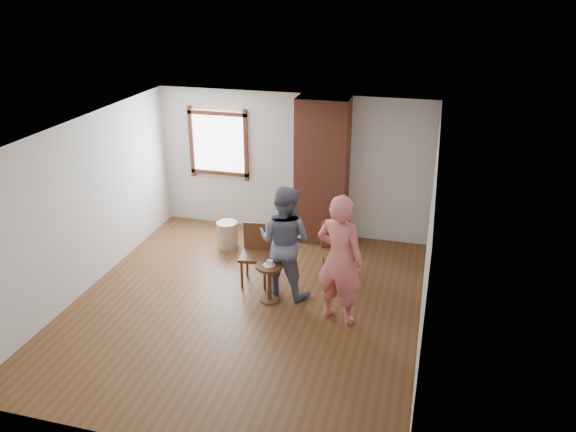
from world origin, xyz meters
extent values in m
plane|color=brown|center=(0.00, 0.00, 0.00)|extent=(5.50, 5.50, 0.00)
cube|color=silver|center=(0.00, 2.75, 1.30)|extent=(5.00, 0.04, 2.60)
cube|color=silver|center=(-2.50, 0.00, 1.30)|extent=(0.04, 5.50, 2.60)
cube|color=silver|center=(2.50, 0.00, 1.30)|extent=(0.04, 5.50, 2.60)
cube|color=white|center=(0.00, 0.00, 2.60)|extent=(5.00, 5.50, 0.04)
cube|color=#572C19|center=(-1.40, 2.71, 1.60)|extent=(1.14, 0.06, 1.34)
cube|color=white|center=(-1.40, 2.73, 1.60)|extent=(1.00, 0.02, 1.20)
cube|color=#984C36|center=(0.60, 2.50, 1.30)|extent=(0.90, 0.50, 2.60)
cylinder|color=#C2AE8C|center=(-0.93, 1.76, 0.24)|extent=(0.43, 0.43, 0.47)
cylinder|color=black|center=(-0.36, 2.40, 0.08)|extent=(0.22, 0.22, 0.17)
cube|color=brown|center=(-0.05, 0.67, 0.47)|extent=(0.48, 0.48, 0.05)
cylinder|color=brown|center=(-0.21, 0.48, 0.24)|extent=(0.04, 0.04, 0.47)
cylinder|color=brown|center=(0.15, 0.51, 0.24)|extent=(0.04, 0.04, 0.47)
cylinder|color=brown|center=(-0.24, 0.83, 0.24)|extent=(0.04, 0.04, 0.47)
cylinder|color=brown|center=(0.11, 0.87, 0.24)|extent=(0.04, 0.04, 0.47)
cube|color=brown|center=(-0.07, 0.87, 0.71)|extent=(0.44, 0.08, 0.47)
cube|color=brown|center=(1.17, 1.06, 0.48)|extent=(0.58, 0.58, 0.05)
cylinder|color=brown|center=(1.07, 0.82, 0.24)|extent=(0.04, 0.04, 0.48)
cylinder|color=brown|center=(1.40, 0.95, 0.24)|extent=(0.04, 0.04, 0.48)
cylinder|color=brown|center=(0.93, 1.16, 0.24)|extent=(0.04, 0.04, 0.48)
cylinder|color=brown|center=(1.27, 1.29, 0.24)|extent=(0.04, 0.04, 0.48)
cube|color=brown|center=(1.09, 1.24, 0.72)|extent=(0.43, 0.21, 0.48)
cylinder|color=brown|center=(0.31, 0.23, 0.58)|extent=(0.40, 0.40, 0.04)
cylinder|color=brown|center=(0.31, 0.23, 0.29)|extent=(0.06, 0.06, 0.54)
cylinder|color=brown|center=(0.31, 0.23, 0.01)|extent=(0.28, 0.28, 0.03)
cylinder|color=white|center=(0.31, 0.23, 0.60)|extent=(0.18, 0.18, 0.01)
cube|color=silver|center=(0.32, 0.23, 0.64)|extent=(0.08, 0.07, 0.06)
imported|color=#161C3C|center=(0.46, 0.52, 0.86)|extent=(0.96, 0.81, 1.72)
imported|color=#E07070|center=(1.37, 0.02, 0.94)|extent=(0.78, 0.62, 1.88)
camera|label=1|loc=(2.43, -6.63, 4.48)|focal=35.00mm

